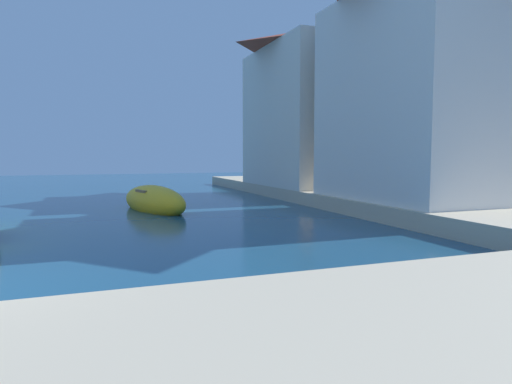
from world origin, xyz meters
TOP-DOWN VIEW (x-y plane):
  - quay_promenade at (4.32, -0.37)m, footprint 44.00×32.00m
  - moored_boat_3 at (4.41, 9.04)m, footprint 2.35×4.33m
  - waterfront_building_main at (13.00, 5.08)m, footprint 5.96×6.54m
  - waterfront_building_annex at (13.00, 12.39)m, footprint 6.36×7.20m

SIDE VIEW (x-z plane):
  - quay_promenade at x=4.32m, z-range 0.00..0.50m
  - moored_boat_3 at x=4.41m, z-range -0.25..0.89m
  - waterfront_building_annex at x=13.00m, z-range 0.56..7.99m
  - waterfront_building_main at x=13.00m, z-range 0.55..8.08m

